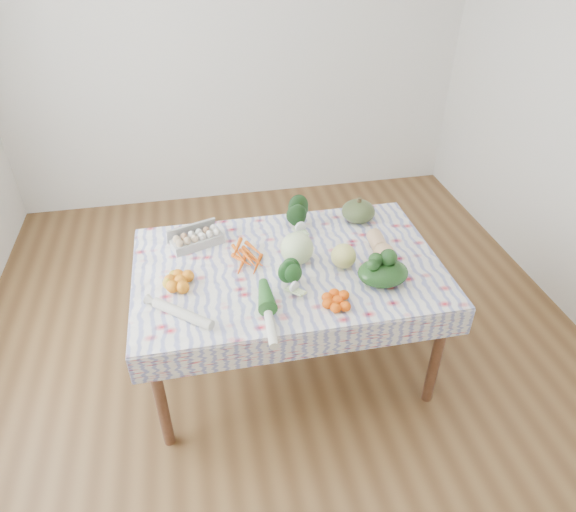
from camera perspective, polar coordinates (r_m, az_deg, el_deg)
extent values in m
plane|color=brown|center=(3.31, 0.00, -11.62)|extent=(4.50, 4.50, 0.00)
cube|color=white|center=(4.59, -6.00, 22.51)|extent=(4.00, 0.04, 2.80)
cube|color=brown|center=(2.82, 0.00, -1.49)|extent=(1.60, 1.00, 0.04)
cylinder|color=brown|center=(2.74, -13.98, -15.12)|extent=(0.06, 0.06, 0.71)
cylinder|color=brown|center=(2.97, 16.17, -10.57)|extent=(0.06, 0.06, 0.71)
cylinder|color=brown|center=(3.37, -13.97, -3.59)|extent=(0.06, 0.06, 0.71)
cylinder|color=brown|center=(3.56, 10.33, -0.67)|extent=(0.06, 0.06, 0.71)
cube|color=white|center=(2.80, 0.00, -1.06)|extent=(1.66, 1.06, 0.01)
cube|color=#B3B2AD|center=(2.97, -10.04, 1.76)|extent=(0.32, 0.21, 0.08)
cube|color=#ED5D10|center=(2.83, -4.68, -0.11)|extent=(0.25, 0.23, 0.04)
ellipsoid|color=#153314|center=(3.06, 1.03, 4.27)|extent=(0.20, 0.18, 0.15)
ellipsoid|color=#44532C|center=(3.17, 7.82, 4.95)|extent=(0.21, 0.21, 0.13)
sphere|color=beige|center=(2.77, 1.00, 0.84)|extent=(0.20, 0.20, 0.18)
ellipsoid|color=tan|center=(2.89, 10.22, 1.18)|extent=(0.13, 0.26, 0.12)
cube|color=orange|center=(2.68, -11.89, -2.73)|extent=(0.27, 0.27, 0.07)
ellipsoid|color=#1A491A|center=(2.60, -0.08, -2.70)|extent=(0.21, 0.21, 0.11)
cube|color=#FF5808|center=(2.53, 5.53, -4.88)|extent=(0.22, 0.22, 0.06)
sphere|color=#D9D169|center=(2.76, 6.19, 0.00)|extent=(0.15, 0.15, 0.14)
ellipsoid|color=#153312|center=(2.69, 10.51, -1.83)|extent=(0.31, 0.27, 0.12)
cylinder|color=beige|center=(2.50, -11.64, -6.29)|extent=(0.30, 0.27, 0.05)
cylinder|color=white|center=(2.45, -2.20, -6.51)|extent=(0.07, 0.42, 0.05)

